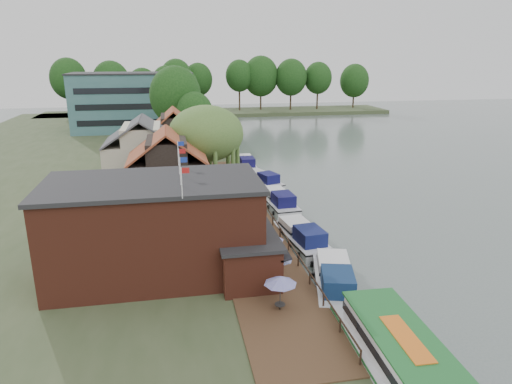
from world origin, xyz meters
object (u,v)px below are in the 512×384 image
cottage_c (174,139)px  umbrella_1 (278,268)px  cruiser_2 (278,199)px  cruiser_4 (246,162)px  swan (356,350)px  umbrella_0 (280,293)px  cruiser_1 (302,234)px  cottage_b (143,152)px  umbrella_3 (251,219)px  umbrella_2 (269,248)px  cruiser_3 (262,178)px  cruiser_0 (335,276)px  pub (183,226)px  hotel_block (134,102)px  willow (207,150)px  tour_boat (410,372)px  umbrella_4 (247,209)px  cottage_a (168,171)px

cottage_c → umbrella_1: cottage_c is taller
umbrella_1 → cruiser_2: umbrella_1 is taller
cruiser_4 → swan: cruiser_4 is taller
umbrella_0 → cruiser_1: umbrella_0 is taller
cottage_b → umbrella_0: bearing=-72.9°
umbrella_3 → umbrella_2: bearing=-87.4°
cruiser_1 → cruiser_3: (0.38, 20.20, -0.10)m
cottage_b → cruiser_0: cottage_b is taller
pub → cruiser_1: (10.75, 5.15, -3.48)m
cottage_b → umbrella_1: bearing=-69.7°
cottage_b → cruiser_3: (15.13, 0.35, -4.18)m
cottage_c → swan: cottage_c is taller
hotel_block → cottage_c: 37.90m
willow → tour_boat: 35.56m
umbrella_4 → swan: bearing=-81.6°
swan → cottage_a: bearing=112.2°
cottage_b → willow: size_ratio=0.92×
willow → cruiser_4: size_ratio=1.12×
umbrella_3 → cruiser_1: (4.41, -1.77, -1.12)m
cruiser_0 → cruiser_4: 38.23m
umbrella_1 → swan: (3.02, -7.28, -2.07)m
umbrella_4 → cottage_b: bearing=124.4°
cottage_a → umbrella_3: cottage_a is taller
umbrella_1 → swan: 8.15m
pub → umbrella_0: bearing=-49.8°
umbrella_1 → umbrella_4: size_ratio=0.99×
umbrella_4 → tour_boat: bearing=-80.1°
umbrella_1 → umbrella_4: (0.02, 13.06, 0.00)m
umbrella_0 → cruiser_1: bearing=67.7°
cottage_b → umbrella_2: bearing=-66.8°
cottage_a → cruiser_3: (12.13, 10.35, -4.18)m
cottage_b → willow: 9.07m
umbrella_2 → tour_boat: (4.06, -14.66, -0.75)m
hotel_block → willow: hotel_block is taller
cottage_a → cruiser_4: bearing=59.8°
cottage_c → umbrella_4: 25.37m
hotel_block → swan: 83.83m
cruiser_1 → tour_boat: bearing=-97.0°
cruiser_0 → cruiser_1: 8.53m
cruiser_4 → umbrella_1: bearing=-94.6°
cruiser_4 → umbrella_4: bearing=-97.6°
cruiser_2 → cruiser_4: (-0.59, 18.93, -0.03)m
cottage_b → tour_boat: size_ratio=0.68×
swan → pub: bearing=131.6°
cottage_c → umbrella_0: cottage_c is taller
pub → umbrella_2: (6.65, 0.15, -2.36)m
cruiser_4 → tour_boat: size_ratio=0.66×
willow → swan: willow is taller
pub → cottage_a: cottage_a is taller
cottage_c → cruiser_2: size_ratio=0.89×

